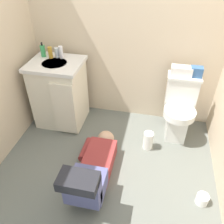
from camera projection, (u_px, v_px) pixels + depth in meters
The scene contains 14 objects.
ground_plane at pixel (104, 175), 2.41m from camera, with size 2.72×3.18×0.04m, color #5F635C.
wall_back at pixel (126, 22), 2.55m from camera, with size 2.38×0.08×2.40m, color beige.
toilet at pixel (179, 109), 2.68m from camera, with size 0.36×0.46×0.75m.
vanity_cabinet at pixel (60, 93), 2.85m from camera, with size 0.60×0.53×0.82m.
faucet at pixel (59, 53), 2.70m from camera, with size 0.02×0.02×0.10m, color silver.
person_plumber at pixel (93, 169), 2.23m from camera, with size 0.38×1.06×0.52m.
tissue_box at pixel (182, 71), 2.49m from camera, with size 0.22×0.11×0.10m, color silver.
toiletry_bag at pixel (196, 72), 2.46m from camera, with size 0.12×0.09×0.11m, color #33598C.
soap_dispenser at pixel (43, 51), 2.70m from camera, with size 0.06×0.06×0.17m.
bottle_amber at pixel (50, 53), 2.67m from camera, with size 0.05×0.05×0.13m, color gold.
bottle_clear at pixel (57, 53), 2.69m from camera, with size 0.05×0.05×0.11m, color silver.
bottle_white at pixel (61, 52), 2.66m from camera, with size 0.05×0.05×0.14m, color silver.
paper_towel_roll at pixel (148, 141), 2.63m from camera, with size 0.11×0.11×0.22m, color white.
toilet_paper_roll at pixel (202, 199), 2.11m from camera, with size 0.11×0.11×0.10m, color white.
Camera 1 is at (0.41, -1.47, 1.96)m, focal length 37.58 mm.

